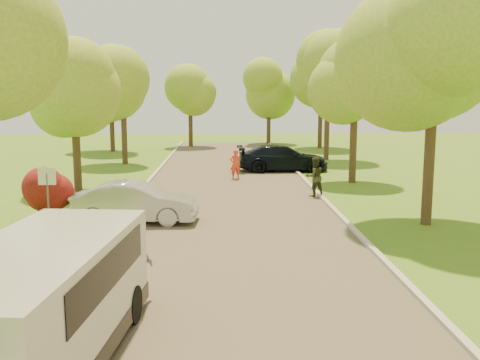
{
  "coord_description": "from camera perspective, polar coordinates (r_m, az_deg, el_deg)",
  "views": [
    {
      "loc": [
        -0.26,
        -12.86,
        4.42
      ],
      "look_at": [
        0.4,
        6.83,
        1.3
      ],
      "focal_mm": 40.0,
      "sensor_mm": 36.0,
      "label": 1
    }
  ],
  "objects": [
    {
      "name": "person_olive",
      "position": [
        23.74,
        7.94,
        0.35
      ],
      "size": [
        1.02,
        0.9,
        1.77
      ],
      "primitive_type": "imported",
      "rotation": [
        0.0,
        0.0,
        3.45
      ],
      "color": "#2F321E",
      "rests_on": "ground"
    },
    {
      "name": "tree_bg_a",
      "position": [
        43.7,
        -13.37,
        9.93
      ],
      "size": [
        5.12,
        5.0,
        7.72
      ],
      "color": "#382619",
      "rests_on": "ground"
    },
    {
      "name": "tree_bg_b",
      "position": [
        45.67,
        8.93,
        10.3
      ],
      "size": [
        5.12,
        5.0,
        7.95
      ],
      "color": "#382619",
      "rests_on": "ground"
    },
    {
      "name": "tree_l_far",
      "position": [
        35.41,
        -12.09,
        10.5
      ],
      "size": [
        4.92,
        4.8,
        7.79
      ],
      "color": "#382619",
      "rests_on": "ground"
    },
    {
      "name": "person_striped",
      "position": [
        28.48,
        -0.51,
        1.68
      ],
      "size": [
        0.64,
        0.49,
        1.58
      ],
      "primitive_type": "imported",
      "rotation": [
        0.0,
        0.0,
        3.35
      ],
      "color": "red",
      "rests_on": "ground"
    },
    {
      "name": "red_shrub",
      "position": [
        19.61,
        -19.84,
        -1.29
      ],
      "size": [
        1.7,
        1.7,
        1.95
      ],
      "color": "#382619",
      "rests_on": "ground"
    },
    {
      "name": "tree_r_midb",
      "position": [
        27.72,
        12.58,
        9.74
      ],
      "size": [
        4.51,
        4.4,
        7.01
      ],
      "color": "#382619",
      "rests_on": "ground"
    },
    {
      "name": "ground",
      "position": [
        13.6,
        -0.74,
        -9.97
      ],
      "size": [
        100.0,
        100.0,
        0.0
      ],
      "primitive_type": "plane",
      "color": "#48751B",
      "rests_on": "ground"
    },
    {
      "name": "tree_l_midb",
      "position": [
        25.71,
        -16.91,
        8.99
      ],
      "size": [
        4.3,
        4.2,
        6.62
      ],
      "color": "#382619",
      "rests_on": "ground"
    },
    {
      "name": "tree_bg_d",
      "position": [
        49.07,
        3.37,
        10.03
      ],
      "size": [
        5.12,
        5.0,
        7.72
      ],
      "color": "#382619",
      "rests_on": "ground"
    },
    {
      "name": "dark_sedan",
      "position": [
        31.62,
        4.56,
        2.35
      ],
      "size": [
        5.43,
        2.4,
        1.55
      ],
      "primitive_type": "imported",
      "rotation": [
        0.0,
        0.0,
        1.62
      ],
      "color": "black",
      "rests_on": "ground"
    },
    {
      "name": "longboard",
      "position": [
        12.06,
        -12.0,
        -12.17
      ],
      "size": [
        0.64,
        0.98,
        0.11
      ],
      "rotation": [
        0.0,
        0.0,
        3.57
      ],
      "color": "black",
      "rests_on": "ground"
    },
    {
      "name": "silver_sedan",
      "position": [
        19.09,
        -11.06,
        -2.37
      ],
      "size": [
        4.43,
        1.82,
        1.43
      ],
      "primitive_type": "imported",
      "rotation": [
        0.0,
        0.0,
        1.5
      ],
      "color": "#B1B0B5",
      "rests_on": "ground"
    },
    {
      "name": "road",
      "position": [
        21.32,
        -1.19,
        -2.95
      ],
      "size": [
        8.0,
        60.0,
        0.01
      ],
      "primitive_type": "cube",
      "color": "#4C4438",
      "rests_on": "ground"
    },
    {
      "name": "curb_right",
      "position": [
        21.74,
        9.56,
        -2.7
      ],
      "size": [
        0.18,
        60.0,
        0.12
      ],
      "primitive_type": "cube",
      "color": "#B2AD9E",
      "rests_on": "ground"
    },
    {
      "name": "tree_r_mida",
      "position": [
        19.32,
        20.68,
        11.75
      ],
      "size": [
        5.13,
        5.0,
        7.95
      ],
      "color": "#382619",
      "rests_on": "ground"
    },
    {
      "name": "tree_bg_c",
      "position": [
        46.93,
        -5.08,
        9.7
      ],
      "size": [
        4.92,
        4.8,
        7.33
      ],
      "color": "#382619",
      "rests_on": "ground"
    },
    {
      "name": "curb_left",
      "position": [
        21.64,
        -11.98,
        -2.82
      ],
      "size": [
        0.18,
        60.0,
        0.12
      ],
      "primitive_type": "cube",
      "color": "#B2AD9E",
      "rests_on": "ground"
    },
    {
      "name": "tree_r_far",
      "position": [
        37.64,
        9.74,
        11.02
      ],
      "size": [
        5.33,
        5.2,
        8.34
      ],
      "color": "#382619",
      "rests_on": "ground"
    },
    {
      "name": "minivan",
      "position": [
        9.44,
        -20.38,
        -12.21
      ],
      "size": [
        2.71,
        5.75,
        2.07
      ],
      "rotation": [
        0.0,
        0.0,
        -0.1
      ],
      "color": "silver",
      "rests_on": "ground"
    },
    {
      "name": "skateboarder",
      "position": [
        11.75,
        -12.15,
        -7.82
      ],
      "size": [
        1.39,
        1.14,
        1.87
      ],
      "primitive_type": "imported",
      "rotation": [
        0.0,
        0.0,
        3.57
      ],
      "color": "slate",
      "rests_on": "longboard"
    },
    {
      "name": "street_sign",
      "position": [
        17.97,
        -19.85,
        -0.68
      ],
      "size": [
        0.55,
        0.06,
        2.17
      ],
      "color": "#59595E",
      "rests_on": "ground"
    }
  ]
}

